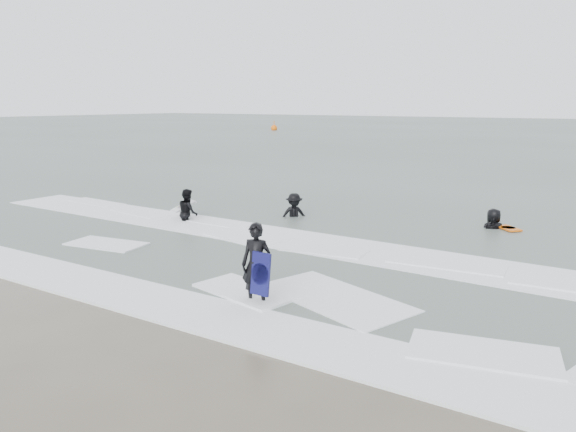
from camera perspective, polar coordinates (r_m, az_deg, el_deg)
The scene contains 9 objects.
ground at distance 13.93m, azimuth -11.56°, elevation -7.88°, with size 320.00×320.00×0.00m, color brown.
surfer_centre at distance 13.04m, azimuth -3.20°, elevation -9.02°, with size 0.71×0.47×1.94m, color black.
surfer_wading at distance 22.13m, azimuth -10.09°, elevation -0.58°, with size 0.90×0.70×1.84m, color black.
surfer_breaker at distance 22.46m, azimuth 0.63°, elevation -0.22°, with size 1.20×0.69×1.86m, color black.
surfer_right_near at distance 21.73m, azimuth 20.11°, elevation -1.34°, with size 0.98×0.41×1.67m, color black.
surfer_right_far at distance 21.86m, azimuth 20.10°, elevation -1.26°, with size 0.94×0.61×1.92m, color black.
surf_foam at distance 16.60m, azimuth -2.49°, elevation -4.34°, with size 30.03×9.06×0.09m.
bodyboards at distance 18.32m, azimuth 3.44°, elevation -1.35°, with size 12.03×11.85×1.25m.
buoy at distance 91.61m, azimuth -1.42°, elevation 8.92°, with size 1.00×1.00×1.65m.
Camera 1 is at (9.42, -9.19, 4.57)m, focal length 35.00 mm.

